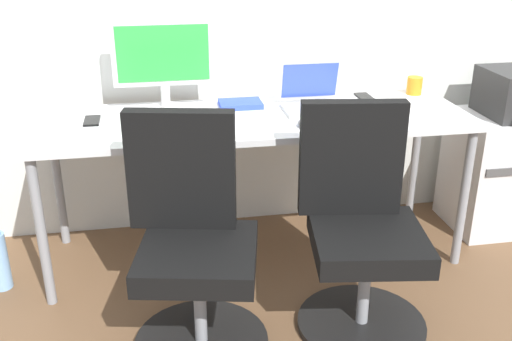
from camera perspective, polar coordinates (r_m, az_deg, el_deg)
The scene contains 16 objects.
ground_plane at distance 3.13m, azimuth -0.16°, elevation -7.76°, with size 5.28×5.28×0.00m, color brown.
desk at distance 2.84m, azimuth -0.18°, elevation 4.09°, with size 2.05×0.66×0.74m.
office_chair_left at distance 2.34m, azimuth -6.05°, elevation -7.30°, with size 0.54×0.54×0.94m.
office_chair_right at distance 2.47m, azimuth 10.00°, elevation -5.83°, with size 0.54×0.54×0.94m.
side_cabinet at distance 3.55m, azimuth 22.95°, elevation 0.00°, with size 0.60×0.44×0.64m.
desktop_monitor at distance 2.90m, azimuth -8.88°, elevation 10.54°, with size 0.48×0.18×0.43m.
open_laptop at distance 2.95m, azimuth 5.51°, elevation 6.99°, with size 0.31×0.27×0.22m.
keyboard_by_monitor at distance 2.67m, azimuth -8.40°, elevation 4.14°, with size 0.34×0.12×0.02m, color #B7B7B7.
keyboard_by_laptop at distance 3.01m, azimuth 14.79°, elevation 5.74°, with size 0.34×0.12×0.02m, color silver.
mouse_by_monitor at distance 2.67m, azimuth 4.65°, elevation 4.48°, with size 0.06×0.10×0.03m, color #515156.
mouse_by_laptop at distance 2.75m, azimuth 13.25°, elevation 4.46°, with size 0.06×0.10×0.03m, color #515156.
coffee_mug at distance 3.29m, azimuth 14.94°, elevation 7.86°, with size 0.08×0.08×0.09m, color orange.
pen_cup at distance 3.14m, azimuth 5.81°, elevation 7.94°, with size 0.07×0.07×0.10m, color slate.
phone_near_monitor at distance 3.18m, azimuth 10.35°, elevation 6.96°, with size 0.07×0.14×0.01m, color black.
phone_near_laptop at distance 2.84m, azimuth -15.44°, elevation 4.62°, with size 0.07×0.14×0.01m, color black.
notebook at distance 2.97m, azimuth -1.50°, elevation 6.39°, with size 0.21×0.15×0.03m, color blue.
Camera 1 is at (-0.46, -2.65, 1.59)m, focal length 41.77 mm.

